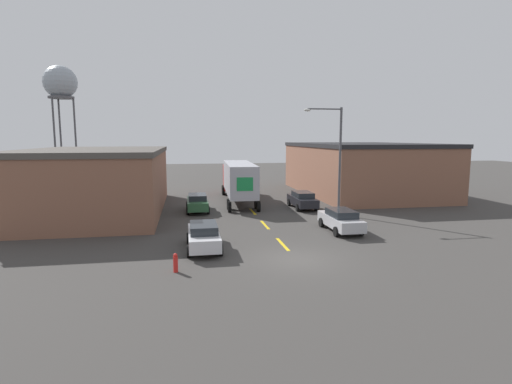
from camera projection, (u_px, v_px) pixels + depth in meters
ground_plane at (297, 260)px, 20.91m from camera, size 160.00×160.00×0.00m
road_centerline at (265, 225)px, 29.25m from camera, size 0.20×13.82×0.01m
warehouse_left at (97, 181)px, 34.06m from camera, size 10.97×18.78×5.42m
warehouse_right at (361, 168)px, 45.59m from camera, size 12.85×19.83×5.74m
semi_truck at (238, 178)px, 39.80m from camera, size 3.34×13.74×3.94m
parked_car_left_far at (197, 202)px, 34.52m from camera, size 1.92×4.64×1.52m
parked_car_right_near at (341, 220)px, 27.18m from camera, size 1.92×4.64×1.52m
parked_car_right_mid at (302, 200)px, 36.07m from camera, size 1.92×4.64×1.52m
parked_car_left_near at (204, 236)px, 22.74m from camera, size 1.92×4.64×1.52m
water_tower at (60, 84)px, 60.99m from camera, size 4.98×4.98×17.30m
street_lamp at (336, 153)px, 32.36m from camera, size 3.21×0.32×8.77m
fire_hydrant at (176, 263)px, 18.91m from camera, size 0.22×0.22×0.92m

